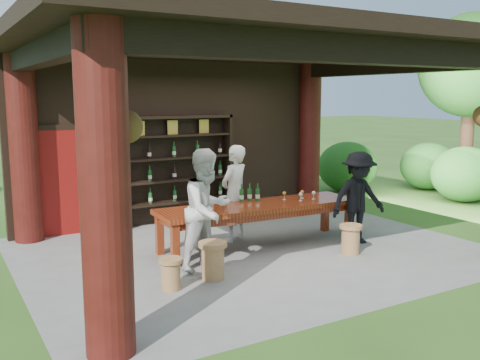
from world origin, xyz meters
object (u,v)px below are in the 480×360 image
guest_man (358,198)px  napkin_basket (204,207)px  guest_woman (207,209)px  host (234,193)px  wine_shelf (174,170)px  tasting_table (259,211)px  stool_far_left (171,273)px  stool_near_left (213,259)px  stool_near_right (351,239)px

guest_man → napkin_basket: guest_man is taller
guest_woman → napkin_basket: guest_woman is taller
host → guest_man: (1.79, -1.26, -0.05)m
napkin_basket → guest_man: bearing=-12.9°
wine_shelf → tasting_table: size_ratio=0.69×
wine_shelf → guest_man: size_ratio=1.53×
host → guest_man: bearing=121.2°
stool_far_left → host: (1.98, 1.74, 0.63)m
stool_near_left → guest_woman: bearing=71.6°
wine_shelf → guest_woman: wine_shelf is taller
guest_man → guest_woman: bearing=-175.1°
stool_near_left → stool_far_left: 0.70m
stool_near_left → stool_far_left: stool_near_left is taller
wine_shelf → guest_man: bearing=-53.9°
guest_man → napkin_basket: 2.78m
stool_near_right → napkin_basket: size_ratio=1.91×
wine_shelf → tasting_table: 2.43m
stool_near_right → napkin_basket: bearing=153.5°
stool_far_left → guest_woman: (0.84, 0.56, 0.68)m
host → stool_near_left: bearing=28.0°
guest_woman → napkin_basket: size_ratio=7.00×
guest_man → host: bearing=151.4°
tasting_table → stool_far_left: bearing=-151.3°
stool_near_right → guest_woman: bearing=167.2°
stool_far_left → napkin_basket: size_ratio=1.68×
stool_far_left → tasting_table: bearing=28.7°
wine_shelf → stool_near_right: size_ratio=5.04×
wine_shelf → tasting_table: (0.57, -2.31, -0.47)m
guest_woman → napkin_basket: (0.21, 0.54, -0.09)m
wine_shelf → guest_man: wine_shelf is taller
tasting_table → guest_woman: guest_woman is taller
tasting_table → host: (-0.16, 0.56, 0.23)m
napkin_basket → guest_woman: bearing=-111.5°
napkin_basket → stool_far_left: bearing=-133.8°
stool_near_right → guest_woman: size_ratio=0.27×
stool_far_left → host: 2.71m
wine_shelf → stool_near_left: size_ratio=4.62×
host → guest_man: size_ratio=1.06×
napkin_basket → stool_near_right: bearing=-26.5°
host → guest_woman: size_ratio=0.95×
host → napkin_basket: 1.12m
host → tasting_table: bearing=82.4°
stool_near_right → wine_shelf: bearing=115.3°
tasting_table → guest_man: bearing=-23.1°
tasting_table → stool_near_right: 1.61m
wine_shelf → guest_man: (2.19, -3.00, -0.29)m
tasting_table → stool_far_left: 2.47m
tasting_table → host: size_ratio=2.10×
guest_man → stool_near_left: bearing=-166.4°
stool_near_right → napkin_basket: napkin_basket is taller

